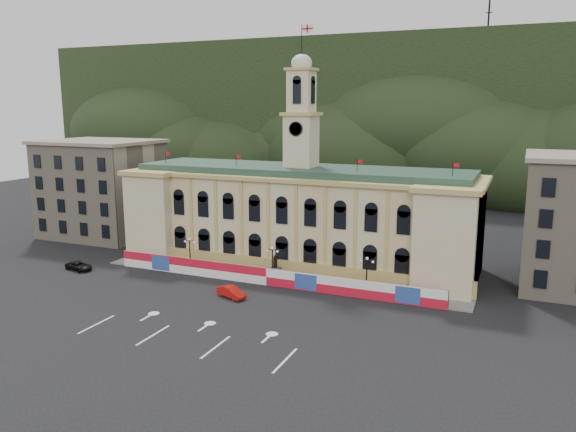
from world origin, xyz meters
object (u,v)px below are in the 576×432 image
at_px(statue, 275,271).
at_px(lamp_center, 272,261).
at_px(black_suv, 79,266).
at_px(red_sedan, 231,292).

distance_m(statue, lamp_center, 2.14).
distance_m(statue, black_suv, 30.97).
xyz_separation_m(statue, black_suv, (-30.00, -7.68, -0.53)).
relative_size(lamp_center, black_suv, 1.01).
bearing_deg(red_sedan, lamp_center, 7.13).
height_order(statue, black_suv, statue).
xyz_separation_m(statue, lamp_center, (0.00, -1.00, 1.89)).
bearing_deg(red_sedan, black_suv, 107.28).
bearing_deg(lamp_center, statue, 90.00).
distance_m(statue, red_sedan, 9.75).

